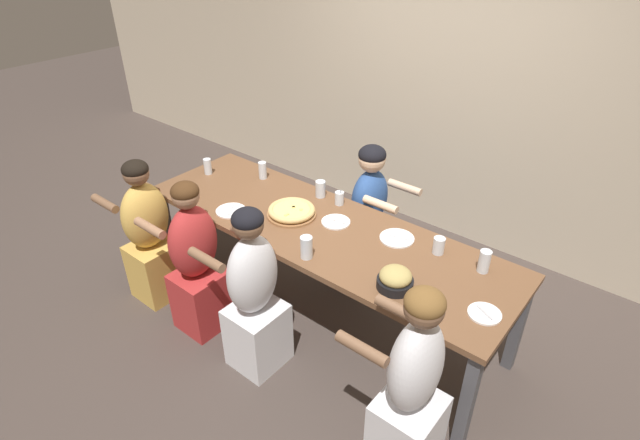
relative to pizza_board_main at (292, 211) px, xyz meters
The scene contains 21 objects.
ground_plane 0.83m from the pizza_board_main, ahead, with size 18.00×18.00×0.00m, color #423833.
restaurant_back_panel 1.87m from the pizza_board_main, 81.64° to the left, with size 10.00×0.06×3.20m, color beige.
dining_table 0.27m from the pizza_board_main, ahead, with size 2.78×0.86×0.76m.
pizza_board_main is the anchor object (origin of this frame).
skillet_bowl 1.02m from the pizza_board_main, 12.27° to the right, with size 0.31×0.21×0.13m.
empty_plate_a 0.45m from the pizza_board_main, 148.04° to the right, with size 0.22×0.22×0.02m.
empty_plate_b 0.33m from the pizza_board_main, 22.02° to the left, with size 0.20×0.20×0.02m.
empty_plate_c 1.50m from the pizza_board_main, ahead, with size 0.18×0.18×0.02m.
empty_plate_d 0.77m from the pizza_board_main, 16.36° to the left, with size 0.23×0.23×0.02m.
cocktail_glass_blue 0.38m from the pizza_board_main, 64.34° to the left, with size 0.07×0.07×0.12m.
drinking_glass_a 0.64m from the pizza_board_main, 153.27° to the left, with size 0.06×0.06×0.14m.
drinking_glass_b 1.35m from the pizza_board_main, 10.64° to the left, with size 0.07×0.07×0.15m.
drinking_glass_c 0.35m from the pizza_board_main, 92.86° to the left, with size 0.08×0.08×0.13m.
drinking_glass_d 1.05m from the pizza_board_main, 13.59° to the left, with size 0.07×0.07×0.11m.
drinking_glass_e 0.52m from the pizza_board_main, 37.62° to the right, with size 0.08×0.08×0.15m.
drinking_glass_f 0.98m from the pizza_board_main, behind, with size 0.06×0.06×0.13m.
diner_near_left 1.11m from the pizza_board_main, 144.09° to the right, with size 0.51×0.40×1.16m.
diner_far_center 0.75m from the pizza_board_main, 71.39° to the left, with size 0.51×0.40×1.13m.
diner_near_right 1.53m from the pizza_board_main, 24.73° to the right, with size 0.51×0.40×1.20m.
diner_near_center 0.72m from the pizza_board_main, 68.64° to the right, with size 0.51×0.40×1.20m.
diner_near_midleft 0.76m from the pizza_board_main, 117.13° to the right, with size 0.51×0.40×1.18m.
Camera 1 is at (1.83, -2.24, 2.62)m, focal length 28.00 mm.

